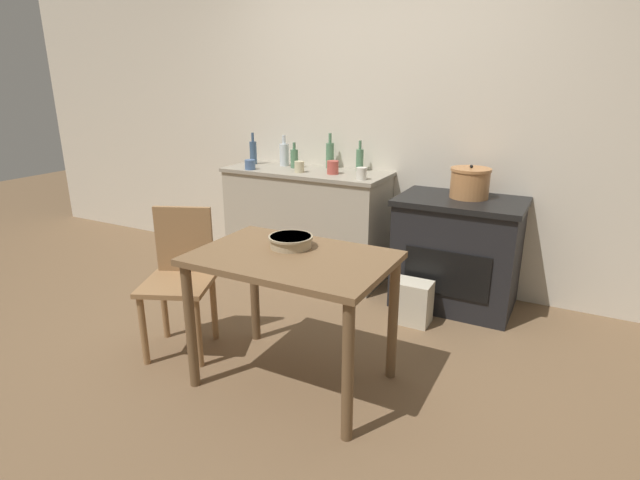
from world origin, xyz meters
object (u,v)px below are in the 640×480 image
flour_sack (412,302)px  stock_pot (470,183)px  mixing_bowl_large (291,241)px  bottle_mid_left (253,152)px  bottle_center_left (284,154)px  cup_right (250,165)px  chair (180,275)px  bottle_far_left (330,155)px  cup_center_right (361,174)px  bottle_center (360,159)px  stove (457,252)px  bottle_left (294,158)px  cup_far_right (333,167)px  work_table (292,276)px  cup_mid_right (299,167)px

flour_sack → stock_pot: size_ratio=1.07×
mixing_bowl_large → bottle_mid_left: bottle_mid_left is taller
bottle_center_left → cup_right: 0.33m
chair → flour_sack: bearing=16.3°
bottle_far_left → cup_center_right: bearing=-37.8°
bottle_center_left → bottle_center: bottle_center_left is taller
stove → bottle_left: size_ratio=4.18×
stove → bottle_mid_left: bottle_mid_left is taller
bottle_mid_left → cup_right: size_ratio=3.15×
cup_far_right → work_table: bearing=-71.6°
work_table → cup_mid_right: (-0.74, 1.35, 0.32)m
stock_pot → bottle_center: 0.93m
stove → mixing_bowl_large: 1.52m
flour_sack → cup_right: bearing=169.9°
bottle_far_left → bottle_left: (-0.27, -0.12, -0.03)m
work_table → flour_sack: (0.36, 1.00, -0.48)m
flour_sack → bottle_far_left: bottle_far_left is taller
chair → bottle_left: bearing=69.1°
cup_far_right → bottle_center_left: bearing=164.6°
stock_pot → cup_right: (-1.75, -0.22, 0.03)m
stove → cup_right: size_ratio=10.27×
stove → chair: 1.97m
bottle_far_left → cup_mid_right: (-0.13, -0.29, -0.07)m
stove → chair: size_ratio=1.00×
mixing_bowl_large → cup_center_right: bearing=95.0°
work_table → cup_far_right: cup_far_right is taller
bottle_mid_left → cup_mid_right: bottle_mid_left is taller
work_table → stock_pot: size_ratio=3.65×
bottle_far_left → cup_mid_right: bearing=-113.5°
cup_right → cup_far_right: bearing=11.4°
bottle_mid_left → cup_right: bottle_mid_left is taller
stock_pot → bottle_left: size_ratio=1.33×
mixing_bowl_large → cup_right: 1.60m
flour_sack → work_table: bearing=-109.9°
chair → cup_far_right: bearing=52.6°
cup_mid_right → chair: bearing=-93.2°
bottle_left → work_table: bearing=-59.7°
cup_far_right → cup_center_right: bearing=-20.2°
work_table → cup_far_right: size_ratio=9.92×
flour_sack → bottle_far_left: 1.46m
cup_center_right → cup_far_right: bearing=159.8°
stove → cup_far_right: size_ratio=8.54×
cup_mid_right → cup_far_right: (0.27, 0.06, 0.01)m
bottle_center_left → cup_far_right: size_ratio=2.51×
mixing_bowl_large → cup_right: bearing=133.3°
stock_pot → bottle_center: size_ratio=1.15×
work_table → cup_center_right: 1.35m
mixing_bowl_large → cup_center_right: cup_center_right is taller
stove → stock_pot: 0.52m
bottle_mid_left → bottle_left: bearing=0.6°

